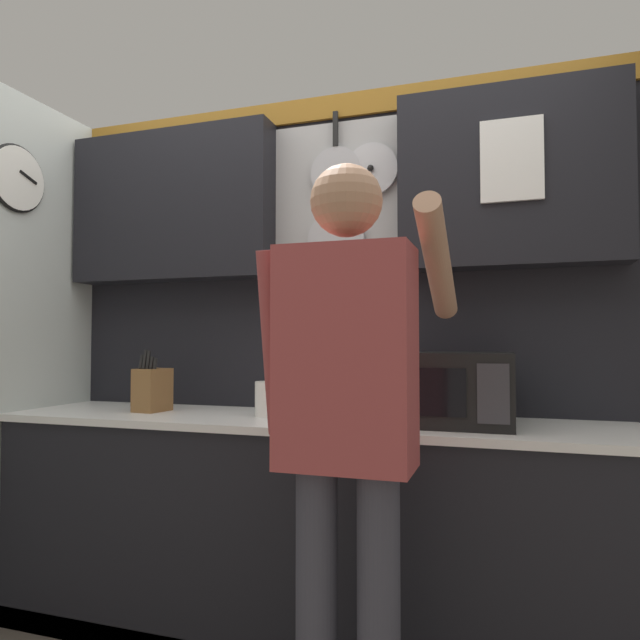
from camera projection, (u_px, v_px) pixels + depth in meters
name	position (u px, v px, depth m)	size (l,w,h in m)	color
base_cabinet_counter	(300.00, 530.00, 2.28)	(2.54, 0.59, 0.89)	black
back_wall_unit	(319.00, 280.00, 2.57)	(3.11, 0.22, 2.32)	black
microwave	(448.00, 388.00, 2.11)	(0.47, 0.37, 0.27)	black
knife_block	(152.00, 389.00, 2.51)	(0.13, 0.16, 0.27)	brown
utensil_crock	(267.00, 396.00, 2.34)	(0.10, 0.10, 0.33)	white
person	(348.00, 403.00, 1.63)	(0.54, 0.62, 1.71)	#383842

